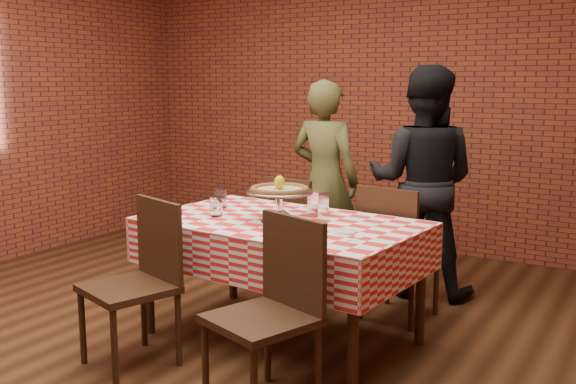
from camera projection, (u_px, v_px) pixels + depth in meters
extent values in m
plane|color=black|center=(195.00, 353.00, 3.90)|extent=(6.00, 6.00, 0.00)
plane|color=brown|center=(392.00, 96.00, 6.20)|extent=(5.50, 0.00, 5.50)
cube|color=#372214|center=(282.00, 281.00, 4.06)|extent=(1.72, 1.11, 0.75)
cylinder|color=beige|center=(280.00, 190.00, 3.95)|extent=(0.36, 0.36, 0.03)
ellipsoid|color=yellow|center=(280.00, 182.00, 3.94)|extent=(0.07, 0.07, 0.08)
cylinder|color=white|center=(216.00, 206.00, 4.11)|extent=(0.08, 0.08, 0.12)
cylinder|color=white|center=(221.00, 198.00, 4.38)|extent=(0.08, 0.08, 0.12)
cylinder|color=white|center=(344.00, 232.00, 3.67)|extent=(0.15, 0.15, 0.01)
cube|color=white|center=(352.00, 240.00, 3.50)|extent=(0.06, 0.05, 0.00)
cube|color=white|center=(359.00, 237.00, 3.56)|extent=(0.06, 0.06, 0.00)
cube|color=silver|center=(318.00, 203.00, 4.14)|extent=(0.13, 0.12, 0.15)
imported|color=#505229|center=(325.00, 180.00, 5.29)|extent=(0.59, 0.40, 1.61)
imported|color=black|center=(422.00, 182.00, 4.86)|extent=(0.92, 0.77, 1.71)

